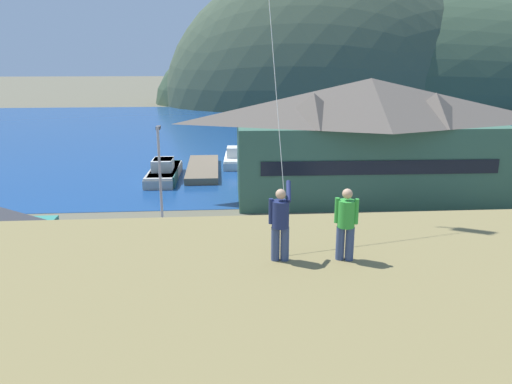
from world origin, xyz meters
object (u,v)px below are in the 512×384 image
parked_car_front_row_end (223,252)px  moored_boat_outer_mooring (234,159)px  parked_car_back_row_right (112,263)px  person_kite_flyer (280,222)px  moored_boat_inner_slip (165,172)px  harbor_lodge (368,136)px  person_companion (346,222)px  moored_boat_wharfside (164,173)px  parked_car_corner_spot (330,252)px  parking_light_pole (160,179)px  parked_car_mid_row_far (208,301)px  wharf_dock (203,169)px  parked_car_front_row_red (370,308)px  parked_car_mid_row_center (8,323)px

parked_car_front_row_end → moored_boat_outer_mooring: bearing=86.9°
parked_car_back_row_right → person_kite_flyer: bearing=-62.9°
moored_boat_outer_mooring → moored_boat_inner_slip: size_ratio=0.81×
harbor_lodge → person_companion: 30.84m
moored_boat_wharfside → person_companion: person_companion is taller
person_kite_flyer → parked_car_corner_spot: bearing=72.1°
parking_light_pole → moored_boat_wharfside: bearing=95.8°
parked_car_mid_row_far → parked_car_corner_spot: 8.59m
parked_car_corner_spot → person_kite_flyer: (-4.75, -14.75, 6.96)m
parked_car_front_row_end → person_kite_flyer: bearing=-85.2°
harbor_lodge → moored_boat_inner_slip: 20.14m
parked_car_mid_row_far → parking_light_pole: size_ratio=0.56×
wharf_dock → parked_car_front_row_red: size_ratio=2.70×
moored_boat_wharfside → parked_car_mid_row_center: moored_boat_wharfside is taller
wharf_dock → parked_car_back_row_right: parked_car_back_row_right is taller
parked_car_mid_row_center → parking_light_pole: 12.57m
harbor_lodge → parked_car_corner_spot: bearing=-113.6°
parked_car_corner_spot → person_companion: size_ratio=2.46×
parked_car_mid_row_far → parked_car_corner_spot: (6.79, 5.26, 0.00)m
harbor_lodge → parking_light_pole: (-16.09, -10.00, -0.91)m
parked_car_front_row_red → parked_car_mid_row_far: bearing=170.6°
moored_boat_wharfside → person_kite_flyer: (6.88, -36.92, 7.31)m
moored_boat_outer_mooring → parked_car_front_row_end: bearing=-93.1°
wharf_dock → parked_car_mid_row_far: parked_car_mid_row_far is taller
person_kite_flyer → moored_boat_wharfside: bearing=100.6°
parking_light_pole → parked_car_mid_row_far: bearing=-72.6°
parked_car_mid_row_far → moored_boat_wharfside: bearing=100.0°
parked_car_back_row_right → person_kite_flyer: person_kite_flyer is taller
person_companion → parked_car_mid_row_far: bearing=110.4°
parked_car_front_row_end → person_kite_flyer: person_kite_flyer is taller
parked_car_corner_spot → parked_car_mid_row_far: bearing=-142.3°
moored_boat_outer_mooring → moored_boat_wharfside: bearing=-139.4°
harbor_lodge → parked_car_front_row_end: harbor_lodge is taller
harbor_lodge → moored_boat_inner_slip: (-17.85, 8.10, -4.61)m
parked_car_back_row_right → parking_light_pole: size_ratio=0.57×
parked_car_mid_row_far → parked_car_back_row_right: bearing=138.3°
moored_boat_inner_slip → parked_car_corner_spot: moored_boat_inner_slip is taller
wharf_dock → parked_car_corner_spot: size_ratio=2.68×
moored_boat_wharfside → moored_boat_inner_slip: size_ratio=1.05×
parked_car_front_row_red → parking_light_pole: (-10.17, 10.82, 3.36)m
moored_boat_inner_slip → person_kite_flyer: person_kite_flyer is taller
parked_car_mid_row_center → person_kite_flyer: bearing=-38.6°
parked_car_back_row_right → person_kite_flyer: 17.32m
harbor_lodge → parking_light_pole: size_ratio=3.07×
wharf_dock → parked_car_mid_row_center: parked_car_mid_row_center is taller
parked_car_mid_row_far → moored_boat_inner_slip: bearing=99.8°
parked_car_mid_row_far → parked_car_corner_spot: bearing=37.7°
parked_car_front_row_red → parked_car_front_row_end: bearing=132.5°
moored_boat_outer_mooring → parked_car_corner_spot: bearing=-80.9°
wharf_dock → person_companion: bearing=-83.3°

